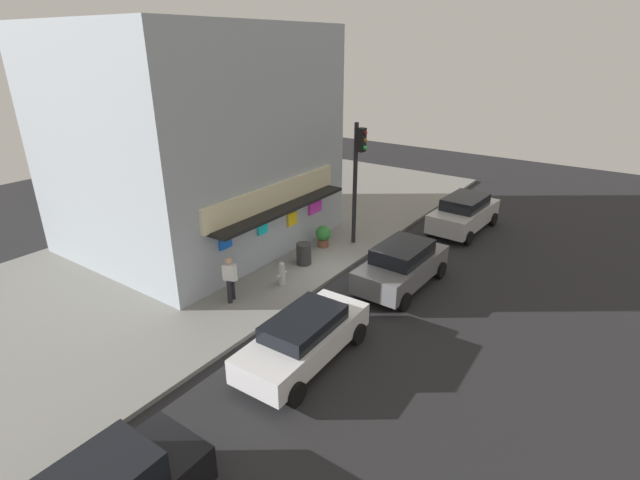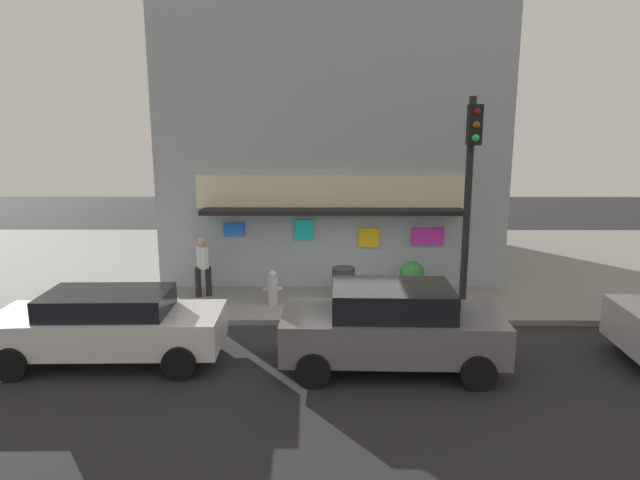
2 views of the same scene
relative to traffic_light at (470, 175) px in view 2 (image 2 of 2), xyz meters
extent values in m
plane|color=#232326|center=(-2.89, -1.03, -3.48)|extent=(48.60, 48.60, 0.00)
cube|color=gray|center=(-2.89, 4.75, -3.41)|extent=(32.40, 11.56, 0.15)
cube|color=#9EA8B2|center=(-3.32, 5.98, 1.10)|extent=(9.83, 8.43, 8.88)
cube|color=beige|center=(-3.32, 1.68, -0.61)|extent=(7.47, 0.16, 0.89)
cube|color=black|center=(-3.32, 1.33, -1.08)|extent=(7.08, 0.90, 0.12)
cube|color=blue|center=(-6.07, 1.70, -1.67)|extent=(0.57, 0.08, 0.39)
cube|color=#19D8E5|center=(-4.11, 1.70, -1.67)|extent=(0.52, 0.08, 0.57)
cube|color=yellow|center=(-2.29, 1.70, -1.89)|extent=(0.58, 0.08, 0.54)
cube|color=#E533CC|center=(-0.65, 1.70, -1.85)|extent=(0.90, 0.08, 0.49)
cylinder|color=black|center=(0.00, 0.10, -0.73)|extent=(0.18, 0.18, 5.21)
cube|color=black|center=(0.00, -0.15, 1.20)|extent=(0.32, 0.28, 0.95)
sphere|color=maroon|center=(0.00, -0.30, 1.50)|extent=(0.18, 0.18, 0.18)
sphere|color=brown|center=(0.00, -0.30, 1.20)|extent=(0.18, 0.18, 0.18)
sphere|color=#1ED83F|center=(0.00, -0.30, 0.90)|extent=(0.18, 0.18, 0.18)
cylinder|color=#B2B2B7|center=(-4.86, 0.19, -2.98)|extent=(0.26, 0.26, 0.71)
sphere|color=#B2B2B7|center=(-4.86, 0.19, -2.55)|extent=(0.22, 0.22, 0.22)
cylinder|color=#B2B2B7|center=(-5.05, 0.19, -2.94)|extent=(0.12, 0.10, 0.10)
cylinder|color=#B2B2B7|center=(-4.67, 0.19, -2.94)|extent=(0.12, 0.10, 0.10)
cylinder|color=#2D2D2D|center=(-3.03, 0.56, -2.90)|extent=(0.60, 0.60, 0.87)
cylinder|color=black|center=(-6.92, 0.78, -2.93)|extent=(0.21, 0.21, 0.80)
cylinder|color=black|center=(-6.66, 0.89, -2.93)|extent=(0.21, 0.21, 0.80)
cube|color=silver|center=(-6.79, 0.84, -2.24)|extent=(0.38, 0.46, 0.57)
sphere|color=tan|center=(-6.79, 0.84, -1.82)|extent=(0.22, 0.22, 0.22)
cylinder|color=silver|center=(-6.70, 0.64, -2.27)|extent=(0.13, 0.13, 0.51)
cylinder|color=silver|center=(-6.88, 1.04, -2.27)|extent=(0.13, 0.13, 0.51)
cylinder|color=brown|center=(-1.18, 0.91, -3.17)|extent=(0.46, 0.46, 0.34)
sphere|color=#2D7A33|center=(-1.18, 0.91, -2.72)|extent=(0.66, 0.66, 0.66)
cube|color=silver|center=(-7.84, -3.06, -2.81)|extent=(4.50, 1.78, 0.71)
cube|color=black|center=(-7.84, -3.06, -2.24)|extent=(2.44, 1.46, 0.43)
cylinder|color=black|center=(-6.30, -2.19, -3.16)|extent=(0.64, 0.23, 0.64)
cylinder|color=black|center=(-6.26, -3.86, -3.16)|extent=(0.64, 0.23, 0.64)
cylinder|color=black|center=(-9.42, -2.26, -3.16)|extent=(0.64, 0.23, 0.64)
cylinder|color=black|center=(-9.38, -3.93, -3.16)|extent=(0.64, 0.23, 0.64)
cylinder|color=black|center=(3.04, -2.22, -3.16)|extent=(0.65, 0.26, 0.64)
cube|color=slate|center=(-2.25, -3.30, -2.76)|extent=(4.29, 1.93, 0.79)
cube|color=black|center=(-2.25, -3.30, -2.10)|extent=(2.33, 1.59, 0.54)
cylinder|color=black|center=(-0.74, -2.43, -3.16)|extent=(0.65, 0.24, 0.64)
cylinder|color=black|center=(-0.79, -4.25, -3.16)|extent=(0.65, 0.24, 0.64)
cylinder|color=black|center=(-3.70, -2.35, -3.16)|extent=(0.65, 0.24, 0.64)
cylinder|color=black|center=(-3.75, -4.17, -3.16)|extent=(0.65, 0.24, 0.64)
camera|label=1|loc=(-16.63, -9.74, 4.85)|focal=26.55mm
camera|label=2|loc=(-3.58, -13.52, 1.19)|focal=31.17mm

